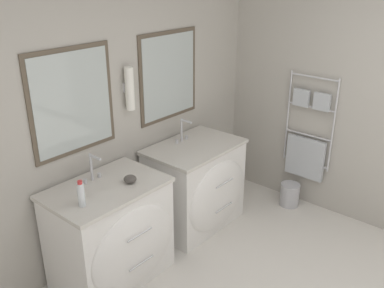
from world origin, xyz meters
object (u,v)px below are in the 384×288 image
Objects in this scene: toiletry_bottle at (81,194)px; waste_bin at (290,194)px; amenity_bowl at (130,179)px; vanity_left at (113,234)px; vanity_right at (197,186)px.

waste_bin is at bearing -11.55° from toiletry_bottle.
toiletry_bottle is 0.47m from amenity_bowl.
vanity_left is at bearing 161.18° from amenity_bowl.
vanity_left is 1.08m from vanity_right.
vanity_right is 1.13m from waste_bin.
vanity_left is 9.05× the size of amenity_bowl.
toiletry_bottle is 1.97× the size of amenity_bowl.
vanity_right is at bearing 2.60° from toiletry_bottle.
waste_bin is (0.95, -0.54, -0.31)m from vanity_right.
vanity_right is 1.48m from toiletry_bottle.
toiletry_bottle is 0.80× the size of waste_bin.
vanity_left and vanity_right have the same top height.
amenity_bowl is 2.07m from waste_bin.
toiletry_bottle reaches higher than waste_bin.
vanity_right is at bearing 3.61° from amenity_bowl.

